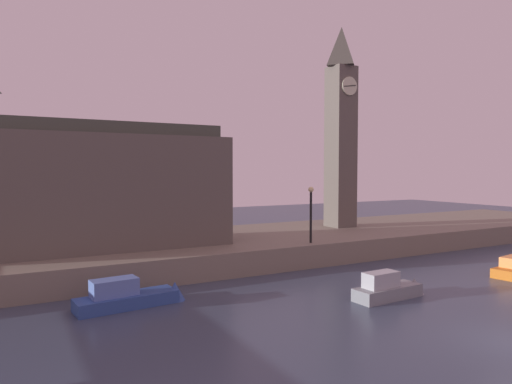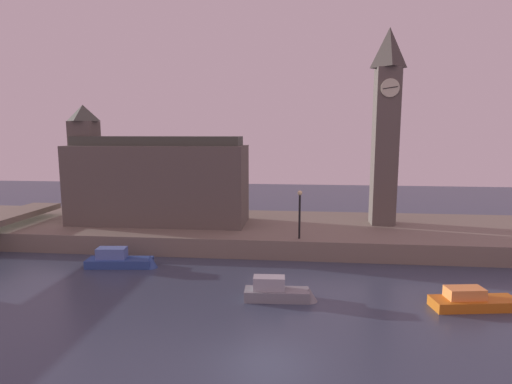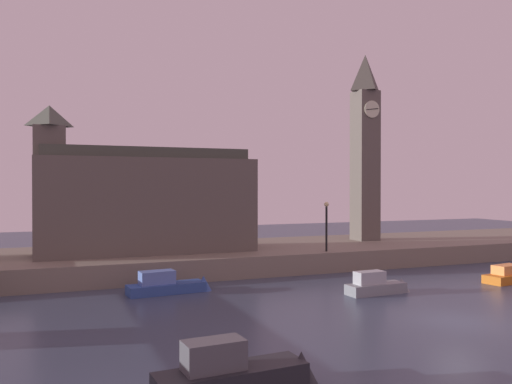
% 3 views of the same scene
% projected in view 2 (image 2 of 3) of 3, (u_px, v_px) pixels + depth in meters
% --- Properties ---
extents(ground_plane, '(120.00, 120.00, 0.00)m').
position_uv_depth(ground_plane, '(266.00, 365.00, 16.90)').
color(ground_plane, '#384256').
extents(far_embankment, '(70.00, 12.00, 1.50)m').
position_uv_depth(far_embankment, '(284.00, 232.00, 36.48)').
color(far_embankment, slate).
rests_on(far_embankment, ground).
extents(clock_tower, '(2.19, 2.24, 16.73)m').
position_uv_depth(clock_tower, '(386.00, 125.00, 35.12)').
color(clock_tower, '#5B544C').
rests_on(clock_tower, far_embankment).
extents(parliament_hall, '(15.65, 5.06, 10.46)m').
position_uv_depth(parliament_hall, '(153.00, 180.00, 36.48)').
color(parliament_hall, '#5B544C').
rests_on(parliament_hall, far_embankment).
extents(streetlamp, '(0.36, 0.36, 3.71)m').
position_uv_depth(streetlamp, '(300.00, 209.00, 30.93)').
color(streetlamp, black).
rests_on(streetlamp, far_embankment).
extents(boat_cruiser_grey, '(4.29, 1.40, 1.49)m').
position_uv_depth(boat_cruiser_grey, '(282.00, 292.00, 23.40)').
color(boat_cruiser_grey, gray).
rests_on(boat_cruiser_grey, ground).
extents(boat_tour_blue, '(5.35, 1.87, 1.62)m').
position_uv_depth(boat_tour_blue, '(126.00, 261.00, 29.23)').
color(boat_tour_blue, '#2D4C93').
rests_on(boat_tour_blue, ground).
extents(boat_patrol_orange, '(5.46, 2.11, 1.43)m').
position_uv_depth(boat_patrol_orange, '(485.00, 302.00, 22.26)').
color(boat_patrol_orange, orange).
rests_on(boat_patrol_orange, ground).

